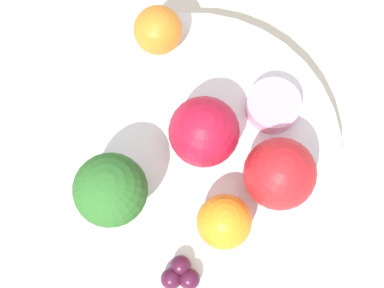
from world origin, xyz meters
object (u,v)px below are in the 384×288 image
object	(u,v)px
broccoli	(111,190)
orange_back	(158,30)
grape_cluster	(180,275)
small_cup	(273,105)
bowl	(192,151)
orange_front	(224,222)
apple_green	(280,174)
apple_red	(202,127)

from	to	relation	value
broccoli	orange_back	distance (m)	0.15
grape_cluster	small_cup	bearing A→B (deg)	-145.34
bowl	orange_back	bearing A→B (deg)	-99.86
bowl	orange_front	world-z (taller)	orange_front
broccoli	apple_green	xyz separation A→B (m)	(-0.13, 0.05, -0.01)
grape_cluster	broccoli	bearing A→B (deg)	-75.63
apple_green	apple_red	bearing A→B (deg)	-58.47
orange_back	grape_cluster	distance (m)	0.21
bowl	orange_front	bearing A→B (deg)	84.24
broccoli	apple_red	world-z (taller)	broccoli
small_cup	broccoli	bearing A→B (deg)	5.06
grape_cluster	apple_green	bearing A→B (deg)	-162.11
orange_front	apple_red	bearing A→B (deg)	-103.46
apple_green	grape_cluster	xyz separation A→B (m)	(0.11, 0.03, -0.02)
broccoli	apple_red	bearing A→B (deg)	-168.97
orange_back	grape_cluster	xyz separation A→B (m)	(0.08, 0.20, -0.01)
orange_back	orange_front	bearing A→B (deg)	81.81
apple_red	grape_cluster	xyz separation A→B (m)	(0.07, 0.10, -0.02)
apple_red	orange_back	bearing A→B (deg)	-94.05
apple_red	small_cup	size ratio (longest dim) A/B	1.25
broccoli	orange_front	distance (m)	0.09
broccoli	small_cup	world-z (taller)	broccoli
orange_front	orange_back	distance (m)	0.18
orange_front	grape_cluster	world-z (taller)	orange_front
broccoli	bowl	bearing A→B (deg)	-170.43
apple_red	small_cup	world-z (taller)	apple_red
apple_green	orange_front	world-z (taller)	apple_green
grape_cluster	orange_front	bearing A→B (deg)	-157.27
orange_back	apple_red	bearing A→B (deg)	85.95
bowl	orange_front	distance (m)	0.08
apple_red	orange_back	world-z (taller)	apple_red
apple_green	orange_front	bearing A→B (deg)	13.47
apple_green	orange_back	xyz separation A→B (m)	(0.03, -0.17, -0.01)
small_cup	apple_green	bearing A→B (deg)	63.64
apple_green	grape_cluster	size ratio (longest dim) A/B	1.98
orange_back	bowl	bearing A→B (deg)	80.14
bowl	small_cup	world-z (taller)	small_cup
apple_red	orange_front	distance (m)	0.08
orange_front	grape_cluster	distance (m)	0.06
apple_green	orange_front	xyz separation A→B (m)	(0.06, 0.01, -0.01)
grape_cluster	small_cup	distance (m)	0.17
apple_green	grape_cluster	world-z (taller)	apple_green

